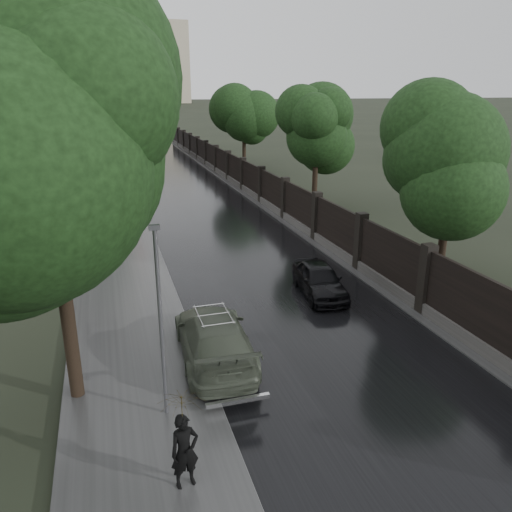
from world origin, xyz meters
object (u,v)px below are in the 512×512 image
at_px(tree_left_near, 47,161).
at_px(tree_right_a, 452,166).
at_px(tree_right_b, 316,137).
at_px(lamp_post, 161,323).
at_px(volga_sedan, 214,338).
at_px(tree_left_far, 76,129).
at_px(traffic_light, 136,176).
at_px(tree_right_c, 244,121).
at_px(car_right_near, 319,279).
at_px(pedestrian_umbrella, 183,414).

xyz_separation_m(tree_left_near, tree_right_a, (15.10, 5.00, -1.47)).
relative_size(tree_right_b, lamp_post, 1.37).
bearing_deg(lamp_post, volga_sedan, 53.90).
xyz_separation_m(tree_left_far, tree_right_b, (15.50, -8.00, -0.29)).
distance_m(tree_right_a, lamp_post, 14.62).
distance_m(tree_left_far, traffic_light, 6.84).
distance_m(lamp_post, volga_sedan, 3.61).
distance_m(tree_left_far, tree_right_c, 18.45).
bearing_deg(tree_right_b, tree_right_c, 90.00).
bearing_deg(tree_right_a, lamp_post, -153.26).
xyz_separation_m(tree_left_near, volga_sedan, (4.00, 0.97, -5.67)).
height_order(tree_left_far, traffic_light, tree_left_far).
xyz_separation_m(lamp_post, volga_sedan, (1.80, 2.47, -1.93)).
distance_m(volga_sedan, car_right_near, 6.45).
bearing_deg(tree_left_near, lamp_post, -34.29).
height_order(tree_right_b, pedestrian_umbrella, tree_right_b).
bearing_deg(pedestrian_umbrella, tree_left_near, 107.31).
xyz_separation_m(car_right_near, pedestrian_umbrella, (-6.92, -8.86, 1.23)).
bearing_deg(pedestrian_umbrella, traffic_light, 75.88).
bearing_deg(tree_right_c, volga_sedan, -107.12).
relative_size(tree_right_b, tree_right_c, 1.00).
bearing_deg(tree_right_c, car_right_near, -100.38).
xyz_separation_m(tree_left_near, car_right_near, (9.20, 4.78, -5.76)).
bearing_deg(tree_left_near, tree_right_c, 67.80).
xyz_separation_m(tree_left_far, pedestrian_umbrella, (2.68, -31.08, -3.35)).
xyz_separation_m(tree_right_a, car_right_near, (-5.90, -0.22, -4.29)).
relative_size(lamp_post, pedestrian_umbrella, 1.97).
xyz_separation_m(tree_left_near, tree_left_far, (-0.40, 27.00, -1.18)).
bearing_deg(volga_sedan, car_right_near, -140.69).
relative_size(tree_right_b, traffic_light, 1.75).
bearing_deg(lamp_post, pedestrian_umbrella, -88.27).
height_order(car_right_near, pedestrian_umbrella, pedestrian_umbrella).
distance_m(tree_right_c, traffic_light, 19.26).
relative_size(volga_sedan, pedestrian_umbrella, 1.98).
xyz_separation_m(lamp_post, pedestrian_umbrella, (0.08, -2.58, -0.78)).
bearing_deg(car_right_near, tree_left_near, -146.45).
bearing_deg(tree_right_a, traffic_light, 124.77).
xyz_separation_m(volga_sedan, pedestrian_umbrella, (-1.72, -5.05, 1.14)).
xyz_separation_m(tree_left_near, pedestrian_umbrella, (2.28, -4.08, -4.53)).
xyz_separation_m(tree_right_a, traffic_light, (-11.80, 16.99, -2.55)).
bearing_deg(car_right_near, tree_right_a, 8.24).
bearing_deg(tree_right_c, tree_right_a, -90.00).
distance_m(traffic_light, pedestrian_umbrella, 26.10).
height_order(tree_left_near, lamp_post, tree_left_near).
bearing_deg(car_right_near, volga_sedan, -137.67).
relative_size(tree_left_near, tree_left_far, 1.24).
bearing_deg(tree_left_near, tree_right_a, 18.32).
height_order(tree_right_c, volga_sedan, tree_right_c).
bearing_deg(tree_right_a, pedestrian_umbrella, -144.70).
distance_m(tree_left_far, car_right_near, 24.64).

